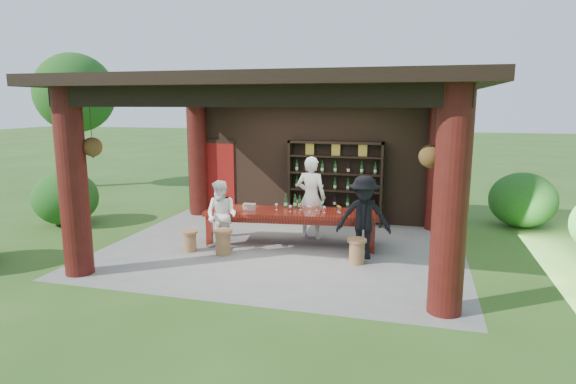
% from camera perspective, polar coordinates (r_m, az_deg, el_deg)
% --- Properties ---
extents(ground, '(90.00, 90.00, 0.00)m').
position_cam_1_polar(ground, '(10.26, -0.59, -6.72)').
color(ground, '#2D5119').
rests_on(ground, ground).
extents(pavilion, '(7.50, 6.00, 3.60)m').
position_cam_1_polar(pavilion, '(10.26, -0.03, 5.42)').
color(pavilion, slate).
rests_on(pavilion, ground).
extents(wine_shelf, '(2.39, 0.36, 2.11)m').
position_cam_1_polar(wine_shelf, '(12.21, 5.59, 1.12)').
color(wine_shelf, black).
rests_on(wine_shelf, ground).
extents(tasting_table, '(3.77, 1.39, 0.75)m').
position_cam_1_polar(tasting_table, '(10.40, 0.38, -2.86)').
color(tasting_table, '#63140E').
rests_on(tasting_table, ground).
extents(stool_near_left, '(0.39, 0.39, 0.52)m').
position_cam_1_polar(stool_near_left, '(9.90, -7.71, -5.82)').
color(stool_near_left, brown).
rests_on(stool_near_left, ground).
extents(stool_near_right, '(0.37, 0.37, 0.49)m').
position_cam_1_polar(stool_near_right, '(9.37, 8.15, -6.86)').
color(stool_near_right, brown).
rests_on(stool_near_right, ground).
extents(stool_far_left, '(0.33, 0.33, 0.44)m').
position_cam_1_polar(stool_far_left, '(10.23, -11.55, -5.63)').
color(stool_far_left, brown).
rests_on(stool_far_left, ground).
extents(host, '(0.74, 0.53, 1.87)m').
position_cam_1_polar(host, '(10.89, 2.75, -0.65)').
color(host, white).
rests_on(host, ground).
extents(guest_woman, '(0.80, 0.67, 1.47)m').
position_cam_1_polar(guest_woman, '(10.12, -7.87, -2.77)').
color(guest_woman, white).
rests_on(guest_woman, ground).
extents(guest_man, '(1.13, 0.74, 1.66)m').
position_cam_1_polar(guest_man, '(9.56, 8.96, -3.00)').
color(guest_man, black).
rests_on(guest_man, ground).
extents(table_bottles, '(0.40, 0.14, 0.31)m').
position_cam_1_polar(table_bottles, '(10.63, 0.65, -1.08)').
color(table_bottles, '#194C1E').
rests_on(table_bottles, tasting_table).
extents(table_glasses, '(1.45, 0.33, 0.15)m').
position_cam_1_polar(table_glasses, '(10.31, 2.84, -1.91)').
color(table_glasses, silver).
rests_on(table_glasses, tasting_table).
extents(napkin_basket, '(0.28, 0.21, 0.14)m').
position_cam_1_polar(napkin_basket, '(10.47, -4.61, -1.77)').
color(napkin_basket, '#BF6672').
rests_on(napkin_basket, tasting_table).
extents(shrubs, '(15.42, 7.74, 1.36)m').
position_cam_1_polar(shrubs, '(10.05, 16.22, -4.16)').
color(shrubs, '#194C14').
rests_on(shrubs, ground).
extents(trees, '(21.74, 12.08, 4.80)m').
position_cam_1_polar(trees, '(10.77, 18.89, 11.70)').
color(trees, '#3F2819').
rests_on(trees, ground).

